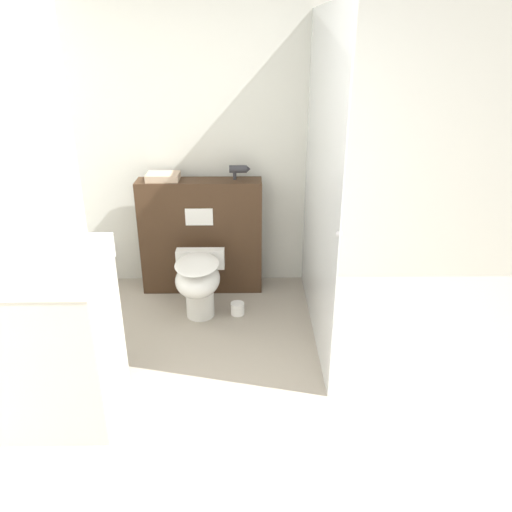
{
  "coord_description": "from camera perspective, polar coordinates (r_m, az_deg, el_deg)",
  "views": [
    {
      "loc": [
        -0.01,
        -1.76,
        2.02
      ],
      "look_at": [
        0.03,
        1.38,
        0.62
      ],
      "focal_mm": 35.0,
      "sensor_mm": 36.0,
      "label": 1
    }
  ],
  "objects": [
    {
      "name": "ground_plane",
      "position": [
        2.68,
        -0.26,
        -24.9
      ],
      "size": [
        12.0,
        12.0,
        0.0
      ],
      "primitive_type": "plane",
      "color": "#9E9384"
    },
    {
      "name": "wall_back",
      "position": [
        4.16,
        -0.61,
        13.29
      ],
      "size": [
        8.0,
        0.06,
        2.5
      ],
      "color": "silver",
      "rests_on": "ground_plane"
    },
    {
      "name": "sink_vanity",
      "position": [
        2.95,
        -21.82,
        -8.7
      ],
      "size": [
        0.6,
        0.53,
        1.17
      ],
      "color": "beige",
      "rests_on": "ground_plane"
    },
    {
      "name": "partition_panel",
      "position": [
        4.19,
        -6.25,
        2.26
      ],
      "size": [
        1.0,
        0.23,
        0.96
      ],
      "color": "#3D2819",
      "rests_on": "ground_plane"
    },
    {
      "name": "hair_drier",
      "position": [
        4.02,
        -1.95,
        9.85
      ],
      "size": [
        0.17,
        0.06,
        0.11
      ],
      "color": "#2D2D33",
      "rests_on": "partition_panel"
    },
    {
      "name": "spare_toilet_roll",
      "position": [
        3.95,
        -2.13,
        -6.02
      ],
      "size": [
        0.11,
        0.11,
        0.1
      ],
      "color": "white",
      "rests_on": "ground_plane"
    },
    {
      "name": "folded_towel",
      "position": [
        4.08,
        -10.57,
        8.9
      ],
      "size": [
        0.26,
        0.2,
        0.06
      ],
      "color": "tan",
      "rests_on": "partition_panel"
    },
    {
      "name": "toilet",
      "position": [
        3.8,
        -6.58,
        -2.84
      ],
      "size": [
        0.38,
        0.53,
        0.49
      ],
      "color": "white",
      "rests_on": "ground_plane"
    },
    {
      "name": "shower_glass",
      "position": [
        3.4,
        7.34,
        8.06
      ],
      "size": [
        0.04,
        1.63,
        2.2
      ],
      "color": "silver",
      "rests_on": "ground_plane"
    }
  ]
}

